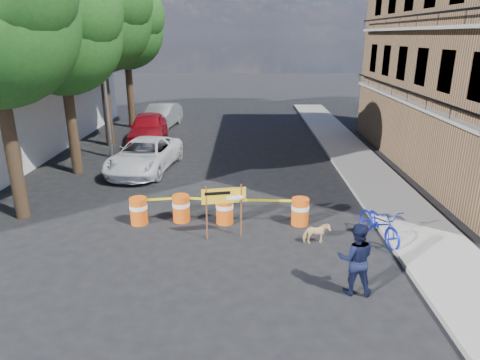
{
  "coord_description": "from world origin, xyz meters",
  "views": [
    {
      "loc": [
        0.74,
        -11.33,
        5.9
      ],
      "look_at": [
        0.59,
        2.19,
        1.3
      ],
      "focal_mm": 32.0,
      "sensor_mm": 36.0,
      "label": 1
    }
  ],
  "objects_px": {
    "barrel_far_left": "(139,210)",
    "dog": "(316,233)",
    "barrel_mid_left": "(181,208)",
    "bicycle": "(381,208)",
    "barrel_mid_right": "(225,210)",
    "sedan_silver": "(161,116)",
    "sedan_red": "(148,128)",
    "barrel_far_right": "(300,211)",
    "pedestrian": "(356,259)",
    "detour_sign": "(229,200)",
    "suv_white": "(145,155)"
  },
  "relations": [
    {
      "from": "barrel_far_left",
      "to": "barrel_mid_right",
      "type": "relative_size",
      "value": 1.0
    },
    {
      "from": "detour_sign",
      "to": "bicycle",
      "type": "bearing_deg",
      "value": -12.19
    },
    {
      "from": "barrel_far_right",
      "to": "sedan_red",
      "type": "height_order",
      "value": "sedan_red"
    },
    {
      "from": "barrel_mid_left",
      "to": "barrel_mid_right",
      "type": "xyz_separation_m",
      "value": [
        1.45,
        -0.15,
        0.0
      ]
    },
    {
      "from": "dog",
      "to": "sedan_red",
      "type": "bearing_deg",
      "value": 20.54
    },
    {
      "from": "barrel_far_right",
      "to": "sedan_red",
      "type": "bearing_deg",
      "value": 123.2
    },
    {
      "from": "sedan_silver",
      "to": "sedan_red",
      "type": "bearing_deg",
      "value": -82.31
    },
    {
      "from": "sedan_red",
      "to": "pedestrian",
      "type": "bearing_deg",
      "value": -67.55
    },
    {
      "from": "barrel_far_left",
      "to": "barrel_mid_right",
      "type": "distance_m",
      "value": 2.81
    },
    {
      "from": "barrel_far_left",
      "to": "dog",
      "type": "xyz_separation_m",
      "value": [
        5.59,
        -1.35,
        -0.15
      ]
    },
    {
      "from": "barrel_mid_left",
      "to": "barrel_mid_right",
      "type": "height_order",
      "value": "same"
    },
    {
      "from": "barrel_mid_left",
      "to": "sedan_silver",
      "type": "height_order",
      "value": "sedan_silver"
    },
    {
      "from": "barrel_far_left",
      "to": "suv_white",
      "type": "distance_m",
      "value": 5.95
    },
    {
      "from": "barrel_mid_left",
      "to": "bicycle",
      "type": "xyz_separation_m",
      "value": [
        6.16,
        -1.32,
        0.56
      ]
    },
    {
      "from": "bicycle",
      "to": "suv_white",
      "type": "bearing_deg",
      "value": 123.97
    },
    {
      "from": "barrel_far_right",
      "to": "suv_white",
      "type": "bearing_deg",
      "value": 137.47
    },
    {
      "from": "bicycle",
      "to": "detour_sign",
      "type": "bearing_deg",
      "value": 161.61
    },
    {
      "from": "detour_sign",
      "to": "suv_white",
      "type": "relative_size",
      "value": 0.33
    },
    {
      "from": "barrel_mid_left",
      "to": "bicycle",
      "type": "height_order",
      "value": "bicycle"
    },
    {
      "from": "detour_sign",
      "to": "bicycle",
      "type": "xyz_separation_m",
      "value": [
        4.51,
        -0.09,
        -0.21
      ]
    },
    {
      "from": "barrel_far_left",
      "to": "barrel_far_right",
      "type": "bearing_deg",
      "value": 0.11
    },
    {
      "from": "barrel_far_left",
      "to": "detour_sign",
      "type": "bearing_deg",
      "value": -18.27
    },
    {
      "from": "barrel_mid_left",
      "to": "pedestrian",
      "type": "distance_m",
      "value": 6.29
    },
    {
      "from": "pedestrian",
      "to": "sedan_red",
      "type": "xyz_separation_m",
      "value": [
        -8.17,
        15.13,
        -0.06
      ]
    },
    {
      "from": "bicycle",
      "to": "barrel_mid_right",
      "type": "bearing_deg",
      "value": 148.86
    },
    {
      "from": "barrel_mid_left",
      "to": "dog",
      "type": "distance_m",
      "value": 4.52
    },
    {
      "from": "pedestrian",
      "to": "sedan_silver",
      "type": "distance_m",
      "value": 20.89
    },
    {
      "from": "barrel_far_left",
      "to": "bicycle",
      "type": "relative_size",
      "value": 0.44
    },
    {
      "from": "dog",
      "to": "suv_white",
      "type": "height_order",
      "value": "suv_white"
    },
    {
      "from": "barrel_far_left",
      "to": "barrel_mid_right",
      "type": "bearing_deg",
      "value": 1.71
    },
    {
      "from": "barrel_far_right",
      "to": "bicycle",
      "type": "height_order",
      "value": "bicycle"
    },
    {
      "from": "barrel_far_right",
      "to": "suv_white",
      "type": "xyz_separation_m",
      "value": [
        -6.35,
        5.83,
        0.24
      ]
    },
    {
      "from": "barrel_mid_left",
      "to": "dog",
      "type": "relative_size",
      "value": 1.18
    },
    {
      "from": "sedan_silver",
      "to": "barrel_far_right",
      "type": "bearing_deg",
      "value": -56.68
    },
    {
      "from": "detour_sign",
      "to": "bicycle",
      "type": "distance_m",
      "value": 4.52
    },
    {
      "from": "barrel_far_left",
      "to": "dog",
      "type": "bearing_deg",
      "value": -13.57
    },
    {
      "from": "barrel_mid_right",
      "to": "suv_white",
      "type": "bearing_deg",
      "value": 124.1
    },
    {
      "from": "barrel_mid_right",
      "to": "sedan_silver",
      "type": "xyz_separation_m",
      "value": [
        -4.89,
        15.25,
        0.31
      ]
    },
    {
      "from": "barrel_far_left",
      "to": "detour_sign",
      "type": "height_order",
      "value": "detour_sign"
    },
    {
      "from": "pedestrian",
      "to": "sedan_silver",
      "type": "relative_size",
      "value": 0.38
    },
    {
      "from": "barrel_far_left",
      "to": "barrel_mid_left",
      "type": "distance_m",
      "value": 1.38
    },
    {
      "from": "barrel_far_left",
      "to": "detour_sign",
      "type": "relative_size",
      "value": 0.53
    },
    {
      "from": "dog",
      "to": "pedestrian",
      "type": "bearing_deg",
      "value": -179.84
    },
    {
      "from": "barrel_far_right",
      "to": "sedan_silver",
      "type": "bearing_deg",
      "value": 115.63
    },
    {
      "from": "detour_sign",
      "to": "sedan_silver",
      "type": "relative_size",
      "value": 0.36
    },
    {
      "from": "barrel_mid_right",
      "to": "sedan_silver",
      "type": "height_order",
      "value": "sedan_silver"
    },
    {
      "from": "suv_white",
      "to": "sedan_red",
      "type": "xyz_separation_m",
      "value": [
        -1.0,
        5.4,
        0.13
      ]
    },
    {
      "from": "barrel_far_right",
      "to": "bicycle",
      "type": "xyz_separation_m",
      "value": [
        2.25,
        -1.09,
        0.56
      ]
    },
    {
      "from": "barrel_mid_right",
      "to": "dog",
      "type": "relative_size",
      "value": 1.18
    },
    {
      "from": "barrel_mid_left",
      "to": "barrel_mid_right",
      "type": "distance_m",
      "value": 1.46
    }
  ]
}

